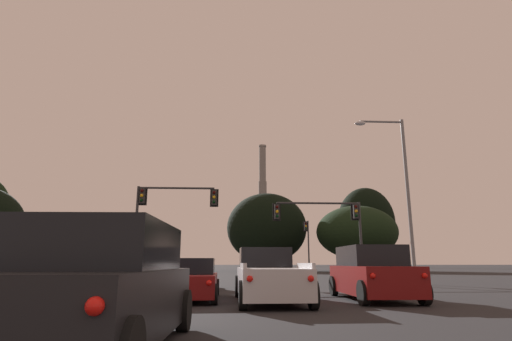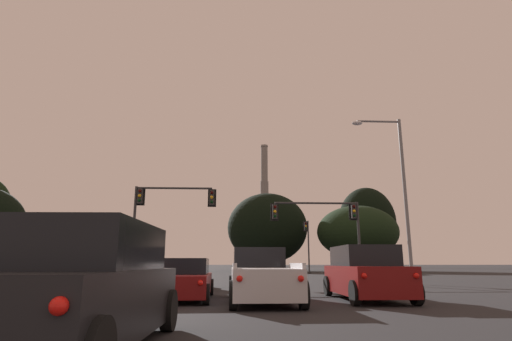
{
  "view_description": "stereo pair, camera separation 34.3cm",
  "coord_description": "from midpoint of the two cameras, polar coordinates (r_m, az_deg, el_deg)",
  "views": [
    {
      "loc": [
        -1.35,
        -0.78,
        1.26
      ],
      "look_at": [
        1.4,
        49.98,
        13.07
      ],
      "focal_mm": 28.0,
      "sensor_mm": 36.0,
      "label": 1
    },
    {
      "loc": [
        -1.01,
        -0.8,
        1.26
      ],
      "look_at": [
        1.4,
        49.98,
        13.07
      ],
      "focal_mm": 28.0,
      "sensor_mm": 36.0,
      "label": 2
    }
  ],
  "objects": [
    {
      "name": "treeline_center_left",
      "position": [
        66.87,
        1.4,
        -8.21
      ],
      "size": [
        13.19,
        11.88,
        12.69
      ],
      "color": "black",
      "rests_on": "ground_plane"
    },
    {
      "name": "traffic_light_overhead_right",
      "position": [
        29.11,
        10.21,
        -6.9
      ],
      "size": [
        6.46,
        0.5,
        5.56
      ],
      "color": "#2D2D30",
      "rests_on": "ground_plane"
    },
    {
      "name": "suv_right_lane_second",
      "position": [
        15.14,
        15.55,
        -14.0
      ],
      "size": [
        2.14,
        4.92,
        1.86
      ],
      "rotation": [
        0.0,
        0.0,
        -0.01
      ],
      "color": "maroon",
      "rests_on": "ground_plane"
    },
    {
      "name": "pickup_truck_center_lane_second",
      "position": [
        14.04,
        1.09,
        -14.94
      ],
      "size": [
        2.28,
        5.54,
        1.82
      ],
      "rotation": [
        0.0,
        0.0,
        0.02
      ],
      "color": "silver",
      "rests_on": "ground_plane"
    },
    {
      "name": "treeline_center_right",
      "position": [
        72.27,
        15.34,
        -7.18
      ],
      "size": [
        9.78,
        8.8,
        14.19
      ],
      "color": "black",
      "rests_on": "ground_plane"
    },
    {
      "name": "traffic_light_far_right",
      "position": [
        50.49,
        7.15,
        -9.66
      ],
      "size": [
        0.78,
        0.5,
        6.41
      ],
      "color": "#2D2D30",
      "rests_on": "ground_plane"
    },
    {
      "name": "traffic_light_overhead_left",
      "position": [
        28.06,
        -13.37,
        -5.26
      ],
      "size": [
        5.68,
        0.5,
        6.41
      ],
      "color": "#2D2D30",
      "rests_on": "ground_plane"
    },
    {
      "name": "smokestack",
      "position": [
        168.77,
        0.9,
        -6.64
      ],
      "size": [
        6.47,
        6.47,
        51.53
      ],
      "color": "slate",
      "rests_on": "ground_plane"
    },
    {
      "name": "street_lamp",
      "position": [
        24.77,
        19.53,
        -1.62
      ],
      "size": [
        3.0,
        0.36,
        9.75
      ],
      "color": "slate",
      "rests_on": "ground_plane"
    },
    {
      "name": "sedan_left_lane_second",
      "position": [
        14.94,
        -9.96,
        -15.17
      ],
      "size": [
        2.1,
        4.75,
        1.43
      ],
      "rotation": [
        0.0,
        0.0,
        0.03
      ],
      "color": "maroon",
      "rests_on": "ground_plane"
    },
    {
      "name": "sedan_left_lane_front",
      "position": [
        20.76,
        -9.93,
        -14.53
      ],
      "size": [
        2.13,
        4.76,
        1.43
      ],
      "rotation": [
        0.0,
        0.0,
        0.03
      ],
      "color": "#4C4F54",
      "rests_on": "ground_plane"
    },
    {
      "name": "suv_left_lane_third",
      "position": [
        6.56,
        -22.6,
        -15.29
      ],
      "size": [
        2.21,
        4.95,
        1.86
      ],
      "rotation": [
        0.0,
        0.0,
        -0.02
      ],
      "color": "black",
      "rests_on": "ground_plane"
    },
    {
      "name": "treeline_far_right",
      "position": [
        65.72,
        14.07,
        -8.56
      ],
      "size": [
        12.77,
        11.49,
        10.17
      ],
      "color": "black",
      "rests_on": "ground_plane"
    }
  ]
}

